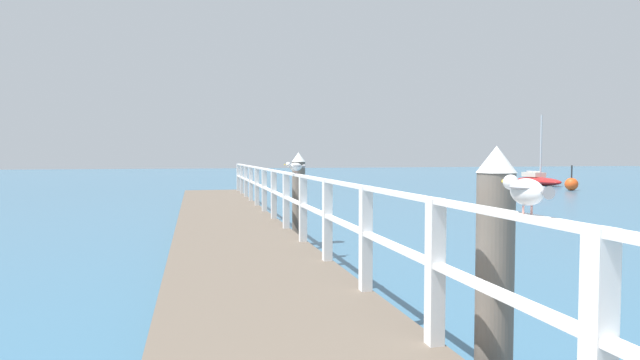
{
  "coord_description": "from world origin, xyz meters",
  "views": [
    {
      "loc": [
        -0.75,
        0.51,
        1.92
      ],
      "look_at": [
        1.85,
        10.98,
        1.41
      ],
      "focal_mm": 28.56,
      "sensor_mm": 36.0,
      "label": 1
    }
  ],
  "objects_px": {
    "dock_piling_near": "(495,278)",
    "dock_piling_far": "(299,198)",
    "channel_buoy": "(571,184)",
    "boat_1": "(538,180)",
    "seagull_background": "(295,166)",
    "seagull_foreground": "(526,190)"
  },
  "relations": [
    {
      "from": "dock_piling_near",
      "to": "dock_piling_far",
      "type": "distance_m",
      "value": 7.33
    },
    {
      "from": "dock_piling_near",
      "to": "channel_buoy",
      "type": "distance_m",
      "value": 27.51
    },
    {
      "from": "dock_piling_far",
      "to": "boat_1",
      "type": "distance_m",
      "value": 27.13
    },
    {
      "from": "channel_buoy",
      "to": "dock_piling_far",
      "type": "bearing_deg",
      "value": -143.76
    },
    {
      "from": "boat_1",
      "to": "seagull_background",
      "type": "bearing_deg",
      "value": 47.89
    },
    {
      "from": "dock_piling_far",
      "to": "channel_buoy",
      "type": "relative_size",
      "value": 1.42
    },
    {
      "from": "dock_piling_far",
      "to": "channel_buoy",
      "type": "xyz_separation_m",
      "value": [
        18.17,
        13.32,
        -0.65
      ]
    },
    {
      "from": "dock_piling_near",
      "to": "boat_1",
      "type": "height_order",
      "value": "boat_1"
    },
    {
      "from": "seagull_foreground",
      "to": "channel_buoy",
      "type": "xyz_separation_m",
      "value": [
        18.55,
        21.52,
        -1.37
      ]
    },
    {
      "from": "dock_piling_far",
      "to": "seagull_background",
      "type": "distance_m",
      "value": 1.79
    },
    {
      "from": "seagull_foreground",
      "to": "boat_1",
      "type": "bearing_deg",
      "value": 58.43
    },
    {
      "from": "seagull_foreground",
      "to": "dock_piling_far",
      "type": "bearing_deg",
      "value": 93.05
    },
    {
      "from": "seagull_background",
      "to": "boat_1",
      "type": "distance_m",
      "value": 28.54
    },
    {
      "from": "seagull_background",
      "to": "channel_buoy",
      "type": "xyz_separation_m",
      "value": [
        18.56,
        14.92,
        -1.37
      ]
    },
    {
      "from": "dock_piling_far",
      "to": "boat_1",
      "type": "bearing_deg",
      "value": 42.82
    },
    {
      "from": "dock_piling_far",
      "to": "seagull_foreground",
      "type": "bearing_deg",
      "value": -92.65
    },
    {
      "from": "seagull_foreground",
      "to": "seagull_background",
      "type": "height_order",
      "value": "same"
    },
    {
      "from": "seagull_foreground",
      "to": "boat_1",
      "type": "height_order",
      "value": "boat_1"
    },
    {
      "from": "boat_1",
      "to": "channel_buoy",
      "type": "height_order",
      "value": "boat_1"
    },
    {
      "from": "dock_piling_near",
      "to": "channel_buoy",
      "type": "bearing_deg",
      "value": 48.65
    },
    {
      "from": "seagull_foreground",
      "to": "boat_1",
      "type": "xyz_separation_m",
      "value": [
        20.27,
        26.64,
        -1.4
      ]
    },
    {
      "from": "seagull_background",
      "to": "channel_buoy",
      "type": "relative_size",
      "value": 0.31
    }
  ]
}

